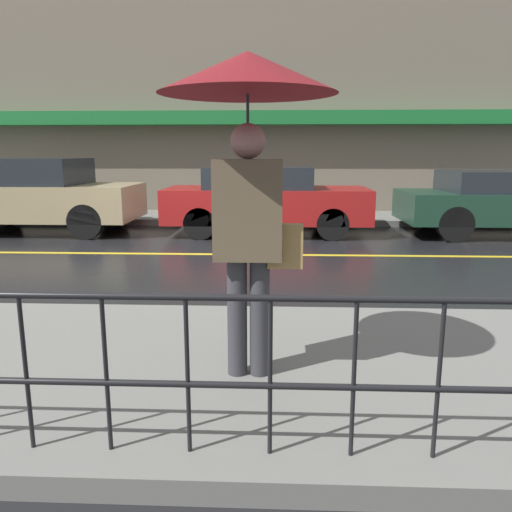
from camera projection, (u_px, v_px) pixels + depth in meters
ground_plane at (188, 254)px, 8.57m from camera, size 80.00×80.00×0.00m
sidewalk_near at (79, 368)px, 3.87m from camera, size 28.00×2.83×0.14m
sidewalk_far at (218, 217)px, 12.85m from camera, size 28.00×2.05×0.14m
lane_marking at (188, 254)px, 8.57m from camera, size 25.20×0.12×0.01m
building_storefront at (221, 92)px, 13.33m from camera, size 28.00×0.85×6.66m
pedestrian at (248, 120)px, 3.26m from camera, size 1.17×1.17×2.20m
car_tan at (39, 195)px, 10.79m from camera, size 4.15×1.92×1.59m
car_red at (265, 199)px, 10.60m from camera, size 4.26×1.78×1.42m
car_dark_green at (506, 201)px, 10.40m from camera, size 4.36×1.90×1.34m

